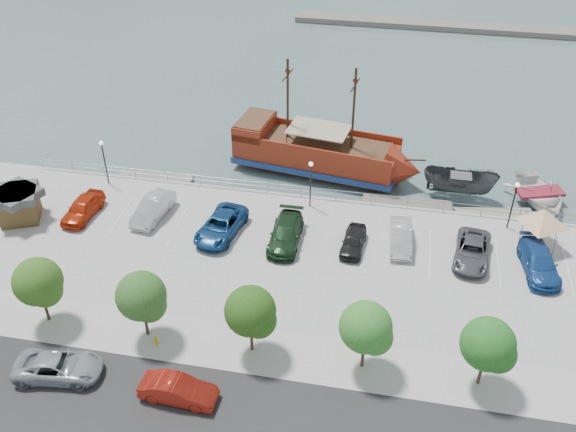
# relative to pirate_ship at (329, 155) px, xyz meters

# --- Properties ---
(ground) EXTENTS (160.00, 160.00, 0.00)m
(ground) POSITION_rel_pirate_ship_xyz_m (-0.61, -13.61, -1.86)
(ground) COLOR #486461
(street) EXTENTS (100.00, 8.00, 0.04)m
(street) POSITION_rel_pirate_ship_xyz_m (-0.61, -29.61, -0.85)
(street) COLOR #292929
(street) RESTS_ON land_slab
(sidewalk) EXTENTS (100.00, 4.00, 0.05)m
(sidewalk) POSITION_rel_pirate_ship_xyz_m (-0.61, -23.61, -0.84)
(sidewalk) COLOR beige
(sidewalk) RESTS_ON land_slab
(seawall_railing) EXTENTS (50.00, 0.06, 1.00)m
(seawall_railing) POSITION_rel_pirate_ship_xyz_m (-0.61, -5.81, -0.33)
(seawall_railing) COLOR gray
(seawall_railing) RESTS_ON land_slab
(far_shore) EXTENTS (40.00, 3.00, 0.80)m
(far_shore) POSITION_rel_pirate_ship_xyz_m (9.39, 41.39, -1.46)
(far_shore) COLOR slate
(far_shore) RESTS_ON ground
(pirate_ship) EXTENTS (17.79, 7.22, 11.09)m
(pirate_ship) POSITION_rel_pirate_ship_xyz_m (0.00, 0.00, 0.00)
(pirate_ship) COLOR maroon
(pirate_ship) RESTS_ON ground
(patrol_boat) EXTENTS (6.62, 2.97, 2.49)m
(patrol_boat) POSITION_rel_pirate_ship_xyz_m (11.76, -1.84, -0.61)
(patrol_boat) COLOR #3F4245
(patrol_boat) RESTS_ON ground
(speedboat) EXTENTS (6.59, 7.80, 1.38)m
(speedboat) POSITION_rel_pirate_ship_xyz_m (18.58, -1.38, -1.17)
(speedboat) COLOR white
(speedboat) RESTS_ON ground
(dock_west) EXTENTS (6.95, 2.02, 0.40)m
(dock_west) POSITION_rel_pirate_ship_xyz_m (-15.46, -4.41, -1.66)
(dock_west) COLOR gray
(dock_west) RESTS_ON ground
(dock_mid) EXTENTS (7.68, 2.38, 0.44)m
(dock_mid) POSITION_rel_pirate_ship_xyz_m (7.43, -4.41, -1.64)
(dock_mid) COLOR slate
(dock_mid) RESTS_ON ground
(dock_east) EXTENTS (6.71, 2.97, 0.37)m
(dock_east) POSITION_rel_pirate_ship_xyz_m (14.75, -4.41, -1.67)
(dock_east) COLOR gray
(dock_east) RESTS_ON ground
(shed) EXTENTS (4.23, 4.23, 2.66)m
(shed) POSITION_rel_pirate_ship_xyz_m (-23.40, -13.34, 0.56)
(shed) COLOR brown
(shed) RESTS_ON land_slab
(canopy_tent) EXTENTS (4.92, 4.92, 3.39)m
(canopy_tent) POSITION_rel_pirate_ship_xyz_m (17.39, -9.02, 2.09)
(canopy_tent) COLOR slate
(canopy_tent) RESTS_ON land_slab
(street_van) EXTENTS (5.63, 3.22, 1.48)m
(street_van) POSITION_rel_pirate_ship_xyz_m (-12.64, -27.84, -0.12)
(street_van) COLOR #9CA6AC
(street_van) RESTS_ON street
(street_sedan) EXTENTS (4.65, 1.79, 1.51)m
(street_sedan) POSITION_rel_pirate_ship_xyz_m (-4.92, -28.14, -0.10)
(street_sedan) COLOR #A41E13
(street_sedan) RESTS_ON street
(fire_hydrant) EXTENTS (0.26, 0.26, 0.74)m
(fire_hydrant) POSITION_rel_pirate_ship_xyz_m (-7.73, -24.41, -0.45)
(fire_hydrant) COLOR gold
(fire_hydrant) RESTS_ON sidewalk
(lamp_post_left) EXTENTS (0.36, 0.36, 4.28)m
(lamp_post_left) POSITION_rel_pirate_ship_xyz_m (-18.61, -7.11, 2.08)
(lamp_post_left) COLOR black
(lamp_post_left) RESTS_ON land_slab
(lamp_post_mid) EXTENTS (0.36, 0.36, 4.28)m
(lamp_post_mid) POSITION_rel_pirate_ship_xyz_m (-0.61, -7.11, 2.08)
(lamp_post_mid) COLOR black
(lamp_post_mid) RESTS_ON land_slab
(lamp_post_right) EXTENTS (0.36, 0.36, 4.28)m
(lamp_post_right) POSITION_rel_pirate_ship_xyz_m (15.39, -7.11, 2.08)
(lamp_post_right) COLOR black
(lamp_post_right) RESTS_ON land_slab
(tree_b) EXTENTS (3.30, 3.20, 5.00)m
(tree_b) POSITION_rel_pirate_ship_xyz_m (-15.47, -23.68, 2.44)
(tree_b) COLOR #473321
(tree_b) RESTS_ON sidewalk
(tree_c) EXTENTS (3.30, 3.20, 5.00)m
(tree_c) POSITION_rel_pirate_ship_xyz_m (-8.47, -23.68, 2.44)
(tree_c) COLOR #473321
(tree_c) RESTS_ON sidewalk
(tree_d) EXTENTS (3.30, 3.20, 5.00)m
(tree_d) POSITION_rel_pirate_ship_xyz_m (-1.47, -23.68, 2.44)
(tree_d) COLOR #473321
(tree_d) RESTS_ON sidewalk
(tree_e) EXTENTS (3.30, 3.20, 5.00)m
(tree_e) POSITION_rel_pirate_ship_xyz_m (5.53, -23.68, 2.44)
(tree_e) COLOR #473321
(tree_e) RESTS_ON sidewalk
(tree_f) EXTENTS (3.30, 3.20, 5.00)m
(tree_f) POSITION_rel_pirate_ship_xyz_m (12.53, -23.68, 2.44)
(tree_f) COLOR #473321
(tree_f) RESTS_ON sidewalk
(parked_car_a) EXTENTS (2.30, 4.90, 1.62)m
(parked_car_a) POSITION_rel_pirate_ship_xyz_m (-18.58, -12.05, -0.05)
(parked_car_a) COLOR red
(parked_car_a) RESTS_ON land_slab
(parked_car_b) EXTENTS (2.43, 5.19, 1.65)m
(parked_car_b) POSITION_rel_pirate_ship_xyz_m (-12.92, -11.07, -0.03)
(parked_car_b) COLOR #BCBCBD
(parked_car_b) RESTS_ON land_slab
(parked_car_c) EXTENTS (3.56, 6.10, 1.60)m
(parked_car_c) POSITION_rel_pirate_ship_xyz_m (-6.85, -12.24, -0.06)
(parked_car_c) COLOR navy
(parked_car_c) RESTS_ON land_slab
(parked_car_d) EXTENTS (2.37, 5.64, 1.63)m
(parked_car_d) POSITION_rel_pirate_ship_xyz_m (-1.66, -12.30, -0.04)
(parked_car_d) COLOR #19381D
(parked_car_d) RESTS_ON land_slab
(parked_car_e) EXTENTS (1.92, 4.19, 1.39)m
(parked_car_e) POSITION_rel_pirate_ship_xyz_m (3.55, -12.07, -0.16)
(parked_car_e) COLOR black
(parked_car_e) RESTS_ON land_slab
(parked_car_f) EXTENTS (1.99, 4.80, 1.55)m
(parked_car_f) POSITION_rel_pirate_ship_xyz_m (7.06, -10.97, -0.08)
(parked_car_f) COLOR silver
(parked_car_f) RESTS_ON land_slab
(parked_car_g) EXTENTS (3.12, 5.67, 1.50)m
(parked_car_g) POSITION_rel_pirate_ship_xyz_m (12.38, -11.69, -0.11)
(parked_car_g) COLOR #59585F
(parked_car_g) RESTS_ON land_slab
(parked_car_h) EXTENTS (2.94, 5.78, 1.61)m
(parked_car_h) POSITION_rel_pirate_ship_xyz_m (17.11, -12.14, -0.05)
(parked_car_h) COLOR #1F4C91
(parked_car_h) RESTS_ON land_slab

